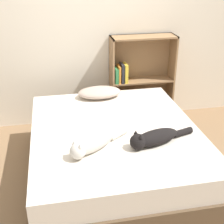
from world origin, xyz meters
TOP-DOWN VIEW (x-y plane):
  - ground_plane at (0.00, 0.00)m, footprint 8.00×8.00m
  - wall_back at (0.00, 1.28)m, footprint 8.00×0.06m
  - bed at (0.00, 0.00)m, footprint 1.56×1.83m
  - pillow at (-0.02, 0.74)m, footprint 0.48×0.29m
  - cat_light at (-0.25, -0.34)m, footprint 0.54×0.42m
  - cat_dark at (0.26, -0.33)m, footprint 0.61×0.28m
  - bookshelf at (0.55, 1.15)m, footprint 0.80×0.26m

SIDE VIEW (x-z plane):
  - ground_plane at x=0.00m, z-range 0.00..0.00m
  - bed at x=0.00m, z-range 0.00..0.52m
  - bookshelf at x=0.55m, z-range 0.01..1.12m
  - pillow at x=-0.02m, z-range 0.53..0.64m
  - cat_dark at x=0.26m, z-range 0.51..0.67m
  - cat_light at x=-0.25m, z-range 0.52..0.68m
  - wall_back at x=0.00m, z-range 0.00..2.50m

